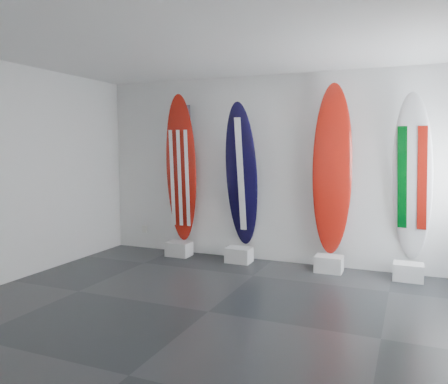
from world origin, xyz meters
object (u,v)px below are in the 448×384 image
at_px(surfboard_usa, 181,169).
at_px(surfboard_italy, 412,179).
at_px(surfboard_navy, 242,176).
at_px(surfboard_swiss, 332,170).

xyz_separation_m(surfboard_usa, surfboard_italy, (3.63, 0.00, -0.07)).
relative_size(surfboard_navy, surfboard_italy, 0.99).
bearing_deg(surfboard_usa, surfboard_navy, -0.75).
distance_m(surfboard_usa, surfboard_swiss, 2.54).
xyz_separation_m(surfboard_navy, surfboard_swiss, (1.44, 0.00, 0.11)).
distance_m(surfboard_usa, surfboard_italy, 3.63).
distance_m(surfboard_swiss, surfboard_italy, 1.10).
relative_size(surfboard_usa, surfboard_navy, 1.06).
bearing_deg(surfboard_navy, surfboard_italy, 0.05).
height_order(surfboard_usa, surfboard_italy, surfboard_usa).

